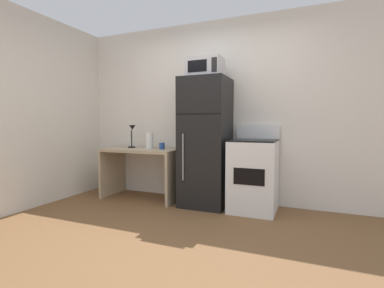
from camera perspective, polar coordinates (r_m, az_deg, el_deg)
name	(u,v)px	position (r m, az deg, el deg)	size (l,w,h in m)	color
ground_plane	(164,244)	(2.79, -5.68, -19.58)	(12.00, 12.00, 0.00)	brown
wall_back_white	(219,112)	(4.13, 5.46, 6.59)	(5.00, 0.10, 2.60)	silver
wall_left_brick	(2,109)	(4.09, -34.29, 5.93)	(0.10, 4.00, 2.60)	silver
desk	(143,164)	(4.28, -10.05, -3.96)	(1.16, 0.62, 0.75)	tan
desk_lamp	(132,132)	(4.43, -12.13, 2.34)	(0.14, 0.12, 0.35)	black
coffee_mug	(162,146)	(4.11, -6.15, -0.41)	(0.08, 0.08, 0.10)	#264C99
paper_towel_roll	(150,141)	(4.24, -8.68, 0.69)	(0.11, 0.11, 0.24)	white
refrigerator	(206,143)	(3.81, 2.79, 0.30)	(0.62, 0.62, 1.73)	black
microwave	(205,68)	(3.85, 2.73, 15.23)	(0.46, 0.35, 0.26)	#B7B7BC
oven_range	(253,175)	(3.69, 12.44, -6.17)	(0.58, 0.61, 1.10)	white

